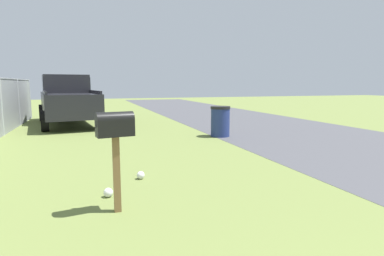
% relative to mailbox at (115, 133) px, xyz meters
% --- Properties ---
extents(mailbox, '(0.27, 0.50, 1.34)m').
position_rel_mailbox_xyz_m(mailbox, '(0.00, 0.00, 0.00)').
color(mailbox, brown).
rests_on(mailbox, ground).
extents(pickup_truck, '(5.83, 2.81, 2.09)m').
position_rel_mailbox_xyz_m(pickup_truck, '(10.35, 1.13, 0.04)').
color(pickup_truck, black).
rests_on(pickup_truck, ground).
extents(trash_bin, '(0.64, 0.64, 0.98)m').
position_rel_mailbox_xyz_m(trash_bin, '(5.22, -3.75, -0.57)').
color(trash_bin, navy).
rests_on(trash_bin, ground).
extents(litter_bag_midfield_b, '(0.14, 0.14, 0.14)m').
position_rel_mailbox_xyz_m(litter_bag_midfield_b, '(0.60, 0.09, -1.00)').
color(litter_bag_midfield_b, silver).
rests_on(litter_bag_midfield_b, ground).
extents(litter_bag_by_mailbox, '(0.14, 0.14, 0.14)m').
position_rel_mailbox_xyz_m(litter_bag_by_mailbox, '(1.36, -0.53, -1.00)').
color(litter_bag_by_mailbox, silver).
rests_on(litter_bag_by_mailbox, ground).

